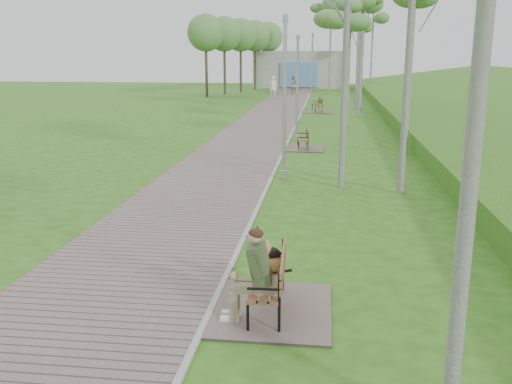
{
  "coord_description": "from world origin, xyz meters",
  "views": [
    {
      "loc": [
        1.67,
        -14.28,
        3.82
      ],
      "look_at": [
        0.32,
        -3.46,
        1.14
      ],
      "focal_mm": 40.0,
      "sensor_mm": 36.0,
      "label": 1
    }
  ],
  "objects": [
    {
      "name": "birch_distant_b",
      "position": [
        5.95,
        45.79,
        7.25
      ],
      "size": [
        2.26,
        2.26,
        9.24
      ],
      "color": "silver",
      "rests_on": "ground"
    },
    {
      "name": "pedestrian_near",
      "position": [
        -3.05,
        35.46,
        0.93
      ],
      "size": [
        0.69,
        0.46,
        1.85
      ],
      "primitive_type": "imported",
      "rotation": [
        0.0,
        0.0,
        3.17
      ],
      "color": "white",
      "rests_on": "ground"
    },
    {
      "name": "lamp_post_near",
      "position": [
        0.38,
        2.91,
        2.29
      ],
      "size": [
        0.19,
        0.19,
        4.89
      ],
      "color": "#9EA1A6",
      "rests_on": "ground"
    },
    {
      "name": "bench_second",
      "position": [
        0.72,
        8.75,
        0.17
      ],
      "size": [
        1.57,
        1.74,
        0.96
      ],
      "color": "#6F605A",
      "rests_on": "ground"
    },
    {
      "name": "bench_third",
      "position": [
        0.99,
        23.8,
        0.22
      ],
      "size": [
        1.89,
        2.1,
        1.16
      ],
      "color": "#6F605A",
      "rests_on": "ground"
    },
    {
      "name": "building_north",
      "position": [
        -1.5,
        50.97,
        1.99
      ],
      "size": [
        10.0,
        5.2,
        4.0
      ],
      "color": "#9E9E99",
      "rests_on": "ground"
    },
    {
      "name": "kerb",
      "position": [
        0.0,
        21.5,
        0.03
      ],
      "size": [
        0.1,
        67.0,
        0.05
      ],
      "primitive_type": "cube",
      "color": "#999993",
      "rests_on": "ground"
    },
    {
      "name": "pedestrian_far",
      "position": [
        -1.62,
        39.97,
        0.87
      ],
      "size": [
        1.01,
        0.9,
        1.74
      ],
      "primitive_type": "imported",
      "rotation": [
        0.0,
        0.0,
        3.47
      ],
      "color": "#9B9687",
      "rests_on": "ground"
    },
    {
      "name": "lamp_post_second",
      "position": [
        0.34,
        10.71,
        2.12
      ],
      "size": [
        0.18,
        0.18,
        4.55
      ],
      "color": "#9EA1A6",
      "rests_on": "ground"
    },
    {
      "name": "birch_mid_c",
      "position": [
        3.59,
        25.45,
        6.54
      ],
      "size": [
        2.42,
        2.42,
        8.33
      ],
      "color": "silver",
      "rests_on": "ground"
    },
    {
      "name": "lamp_post_far",
      "position": [
        0.06,
        43.04,
        2.63
      ],
      "size": [
        0.22,
        0.22,
        5.63
      ],
      "color": "#9EA1A6",
      "rests_on": "ground"
    },
    {
      "name": "embankment",
      "position": [
        12.0,
        20.0,
        0.0
      ],
      "size": [
        14.0,
        70.0,
        1.6
      ],
      "primitive_type": "cube",
      "color": "#4F8E28",
      "rests_on": "ground"
    },
    {
      "name": "birch_mid_a",
      "position": [
        2.7,
        16.09,
        6.31
      ],
      "size": [
        2.26,
        2.26,
        8.03
      ],
      "color": "silver",
      "rests_on": "ground"
    },
    {
      "name": "bench_main",
      "position": [
        0.78,
        -6.38,
        0.46
      ],
      "size": [
        1.87,
        2.08,
        1.63
      ],
      "color": "#6F605A",
      "rests_on": "ground"
    },
    {
      "name": "lamp_post_third",
      "position": [
        0.39,
        30.42,
        2.07
      ],
      "size": [
        0.17,
        0.17,
        4.43
      ],
      "color": "#9EA1A6",
      "rests_on": "ground"
    },
    {
      "name": "birch_distant_a",
      "position": [
        1.77,
        41.58,
        8.2
      ],
      "size": [
        2.82,
        2.82,
        10.44
      ],
      "color": "silver",
      "rests_on": "ground"
    },
    {
      "name": "walkway",
      "position": [
        -1.75,
        21.5,
        0.02
      ],
      "size": [
        3.5,
        67.0,
        0.04
      ],
      "primitive_type": "cube",
      "color": "#6F605A",
      "rests_on": "ground"
    },
    {
      "name": "ground",
      "position": [
        0.0,
        0.0,
        0.0
      ],
      "size": [
        120.0,
        120.0,
        0.0
      ],
      "primitive_type": "plane",
      "color": "#295915",
      "rests_on": "ground"
    }
  ]
}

